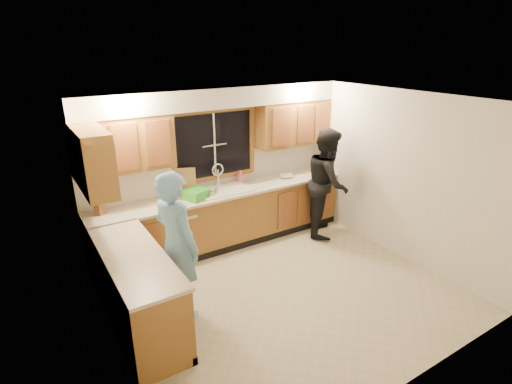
% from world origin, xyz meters
% --- Properties ---
extents(floor, '(4.20, 4.20, 0.00)m').
position_xyz_m(floor, '(0.00, 0.00, 0.00)').
color(floor, '#BBB190').
rests_on(floor, ground).
extents(ceiling, '(4.20, 4.20, 0.00)m').
position_xyz_m(ceiling, '(0.00, 0.00, 2.50)').
color(ceiling, white).
extents(wall_back, '(4.20, 0.00, 4.20)m').
position_xyz_m(wall_back, '(0.00, 1.90, 1.25)').
color(wall_back, silver).
rests_on(wall_back, ground).
extents(wall_left, '(0.00, 3.80, 3.80)m').
position_xyz_m(wall_left, '(-2.10, 0.00, 1.25)').
color(wall_left, silver).
rests_on(wall_left, ground).
extents(wall_right, '(0.00, 3.80, 3.80)m').
position_xyz_m(wall_right, '(2.10, 0.00, 1.25)').
color(wall_right, silver).
rests_on(wall_right, ground).
extents(base_cabinets_back, '(4.20, 0.60, 0.88)m').
position_xyz_m(base_cabinets_back, '(0.00, 1.60, 0.44)').
color(base_cabinets_back, '#96632B').
rests_on(base_cabinets_back, ground).
extents(base_cabinets_left, '(0.60, 1.90, 0.88)m').
position_xyz_m(base_cabinets_left, '(-1.80, 0.35, 0.44)').
color(base_cabinets_left, '#96632B').
rests_on(base_cabinets_left, ground).
extents(countertop_back, '(4.20, 0.63, 0.04)m').
position_xyz_m(countertop_back, '(0.00, 1.58, 0.90)').
color(countertop_back, beige).
rests_on(countertop_back, base_cabinets_back).
extents(countertop_left, '(0.63, 1.90, 0.04)m').
position_xyz_m(countertop_left, '(-1.79, 0.35, 0.90)').
color(countertop_left, beige).
rests_on(countertop_left, base_cabinets_left).
extents(upper_cabinets_left, '(1.35, 0.33, 0.75)m').
position_xyz_m(upper_cabinets_left, '(-1.43, 1.73, 1.83)').
color(upper_cabinets_left, '#96632B').
rests_on(upper_cabinets_left, wall_back).
extents(upper_cabinets_right, '(1.35, 0.33, 0.75)m').
position_xyz_m(upper_cabinets_right, '(1.43, 1.73, 1.83)').
color(upper_cabinets_right, '#96632B').
rests_on(upper_cabinets_right, wall_back).
extents(upper_cabinets_return, '(0.33, 0.90, 0.75)m').
position_xyz_m(upper_cabinets_return, '(-1.94, 1.12, 1.83)').
color(upper_cabinets_return, '#96632B').
rests_on(upper_cabinets_return, wall_left).
extents(soffit, '(4.20, 0.35, 0.30)m').
position_xyz_m(soffit, '(0.00, 1.72, 2.35)').
color(soffit, silver).
rests_on(soffit, wall_back).
extents(window_frame, '(1.44, 0.03, 1.14)m').
position_xyz_m(window_frame, '(0.00, 1.89, 1.60)').
color(window_frame, black).
rests_on(window_frame, wall_back).
extents(sink, '(0.86, 0.52, 0.57)m').
position_xyz_m(sink, '(0.00, 1.60, 0.86)').
color(sink, white).
rests_on(sink, countertop_back).
extents(dishwasher, '(0.60, 0.56, 0.82)m').
position_xyz_m(dishwasher, '(-0.85, 1.59, 0.41)').
color(dishwasher, white).
rests_on(dishwasher, floor).
extents(stove, '(0.58, 0.75, 0.90)m').
position_xyz_m(stove, '(-1.80, -0.22, 0.45)').
color(stove, white).
rests_on(stove, floor).
extents(man, '(0.61, 0.76, 1.82)m').
position_xyz_m(man, '(-1.30, 0.31, 0.91)').
color(man, '#74B0DC').
rests_on(man, floor).
extents(woman, '(1.10, 1.12, 1.82)m').
position_xyz_m(woman, '(1.67, 1.06, 0.91)').
color(woman, black).
rests_on(woman, floor).
extents(knife_block, '(0.14, 0.14, 0.20)m').
position_xyz_m(knife_block, '(-1.85, 1.70, 1.02)').
color(knife_block, brown).
rests_on(knife_block, countertop_back).
extents(cutting_board, '(0.33, 0.23, 0.41)m').
position_xyz_m(cutting_board, '(-0.56, 1.78, 1.13)').
color(cutting_board, tan).
rests_on(cutting_board, countertop_back).
extents(dish_crate, '(0.40, 0.39, 0.15)m').
position_xyz_m(dish_crate, '(-0.50, 1.53, 0.99)').
color(dish_crate, green).
rests_on(dish_crate, countertop_back).
extents(soap_bottle, '(0.11, 0.12, 0.21)m').
position_xyz_m(soap_bottle, '(0.41, 1.80, 1.03)').
color(soap_bottle, '#D5517F').
rests_on(soap_bottle, countertop_back).
extents(bowl, '(0.31, 0.31, 0.06)m').
position_xyz_m(bowl, '(1.21, 1.62, 0.95)').
color(bowl, silver).
rests_on(bowl, countertop_back).
extents(can_left, '(0.06, 0.06, 0.11)m').
position_xyz_m(can_left, '(-0.20, 1.48, 0.97)').
color(can_left, beige).
rests_on(can_left, countertop_back).
extents(can_right, '(0.07, 0.07, 0.11)m').
position_xyz_m(can_right, '(-0.31, 1.41, 0.98)').
color(can_right, beige).
rests_on(can_right, countertop_back).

